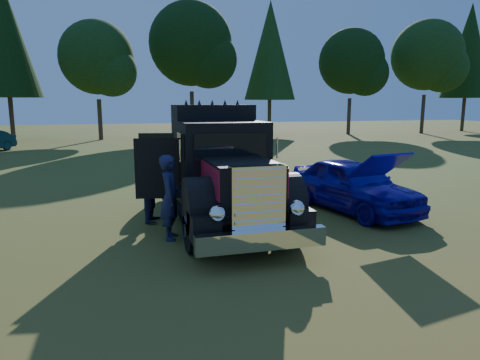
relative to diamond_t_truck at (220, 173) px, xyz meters
name	(u,v)px	position (x,y,z in m)	size (l,w,h in m)	color
ground	(238,238)	(0.08, -1.42, -1.28)	(120.00, 120.00, 0.00)	#315B1A
treeline	(114,44)	(-2.48, 25.98, 6.42)	(72.10, 24.04, 13.84)	#2D2116
diamond_t_truck	(220,173)	(0.00, 0.00, 0.00)	(3.36, 7.16, 3.00)	black
hotrod_coupe	(353,185)	(3.92, 0.14, -0.53)	(2.53, 4.63, 1.89)	#061E95
spectator_near	(170,197)	(-1.39, -1.06, -0.32)	(0.70, 0.46, 1.92)	navy
spectator_far	(155,188)	(-1.59, 0.55, -0.40)	(0.85, 0.66, 1.75)	navy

